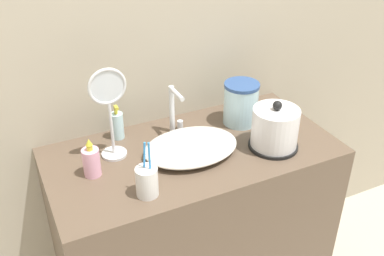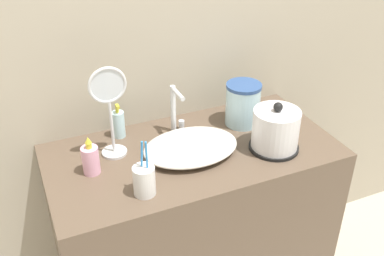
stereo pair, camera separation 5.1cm
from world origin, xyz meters
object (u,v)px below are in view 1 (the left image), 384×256
lotion_bottle (117,125)px  vanity_mirror (109,106)px  electric_kettle (275,130)px  faucet (174,109)px  toothbrush_cup (147,181)px  shampoo_bottle (91,161)px  water_pitcher (241,103)px

lotion_bottle → vanity_mirror: size_ratio=0.41×
electric_kettle → lotion_bottle: electric_kettle is taller
vanity_mirror → faucet: bearing=10.8°
lotion_bottle → vanity_mirror: (-0.05, -0.11, 0.15)m
toothbrush_cup → shampoo_bottle: (-0.14, 0.19, 0.00)m
vanity_mirror → water_pitcher: (0.55, 0.01, -0.12)m
water_pitcher → toothbrush_cup: bearing=-151.9°
faucet → shampoo_bottle: bearing=-159.9°
electric_kettle → faucet: bearing=138.6°
lotion_bottle → vanity_mirror: 0.20m
lotion_bottle → shampoo_bottle: shampoo_bottle is taller
electric_kettle → toothbrush_cup: toothbrush_cup is taller
electric_kettle → lotion_bottle: 0.62m
electric_kettle → water_pitcher: electric_kettle is taller
shampoo_bottle → vanity_mirror: size_ratio=0.42×
lotion_bottle → toothbrush_cup: bearing=-93.1°
toothbrush_cup → vanity_mirror: 0.32m
lotion_bottle → water_pitcher: size_ratio=0.81×
shampoo_bottle → vanity_mirror: bearing=39.5°
faucet → lotion_bottle: (-0.22, 0.06, -0.05)m
toothbrush_cup → vanity_mirror: vanity_mirror is taller
lotion_bottle → vanity_mirror: bearing=-114.7°
shampoo_bottle → faucet: bearing=20.1°
vanity_mirror → shampoo_bottle: bearing=-140.5°
electric_kettle → water_pitcher: size_ratio=1.10×
electric_kettle → water_pitcher: (-0.02, 0.22, 0.01)m
toothbrush_cup → faucet: bearing=53.4°
faucet → electric_kettle: (0.30, -0.27, -0.03)m
faucet → water_pitcher: (0.28, -0.05, -0.02)m
electric_kettle → toothbrush_cup: bearing=-173.7°
lotion_bottle → electric_kettle: bearing=-31.9°
electric_kettle → vanity_mirror: 0.63m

